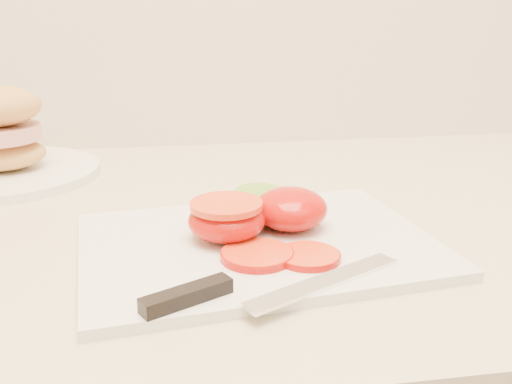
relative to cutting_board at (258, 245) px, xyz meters
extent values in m
cube|color=silver|center=(0.00, 0.00, 0.00)|extent=(0.35, 0.27, 0.01)
ellipsoid|color=red|center=(0.04, 0.03, 0.03)|extent=(0.07, 0.07, 0.04)
ellipsoid|color=red|center=(-0.03, 0.01, 0.02)|extent=(0.07, 0.07, 0.04)
cylinder|color=red|center=(-0.03, 0.01, 0.04)|extent=(0.07, 0.07, 0.01)
cylinder|color=#EE5123|center=(-0.01, -0.04, 0.01)|extent=(0.06, 0.06, 0.01)
cylinder|color=#EE5123|center=(0.04, -0.05, 0.01)|extent=(0.06, 0.06, 0.01)
ellipsoid|color=#79C233|center=(0.02, 0.08, 0.02)|extent=(0.12, 0.13, 0.02)
cube|color=silver|center=(0.04, -0.10, 0.01)|extent=(0.14, 0.09, 0.00)
cube|color=black|center=(-0.07, -0.11, 0.01)|extent=(0.07, 0.05, 0.01)
cylinder|color=white|center=(-0.30, 0.29, 0.00)|extent=(0.25, 0.25, 0.01)
ellipsoid|color=tan|center=(-0.30, 0.29, 0.03)|extent=(0.12, 0.10, 0.04)
camera|label=1|loc=(-0.08, -0.49, 0.22)|focal=40.00mm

